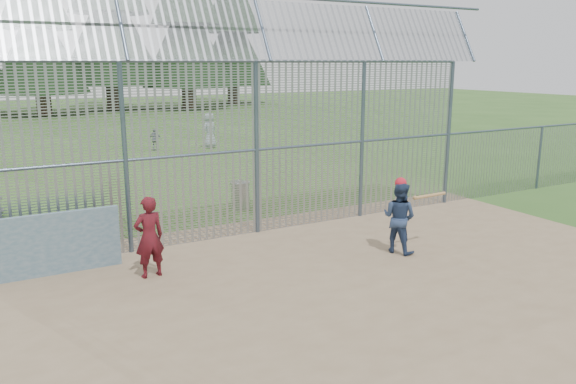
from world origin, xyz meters
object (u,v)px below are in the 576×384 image
batter (399,217)px  trash_can (240,195)px  onlooker (149,237)px  dugout_wall (52,244)px

batter → trash_can: batter is taller
onlooker → dugout_wall: bearing=-38.4°
dugout_wall → batter: size_ratio=1.64×
onlooker → trash_can: size_ratio=1.90×
batter → onlooker: onlooker is taller
onlooker → batter: bearing=161.1°
batter → trash_can: bearing=-7.8°
dugout_wall → batter: bearing=-18.1°
dugout_wall → onlooker: bearing=-32.5°
onlooker → trash_can: onlooker is taller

